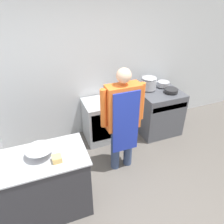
{
  "coord_description": "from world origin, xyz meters",
  "views": [
    {
      "loc": [
        -0.95,
        -1.55,
        2.69
      ],
      "look_at": [
        0.09,
        1.16,
        0.95
      ],
      "focal_mm": 35.0,
      "sensor_mm": 36.0,
      "label": 1
    }
  ],
  "objects_px": {
    "fridge_unit": "(100,121)",
    "stock_pot": "(149,83)",
    "person_cook": "(123,116)",
    "plastic_tub": "(57,159)",
    "saute_pan": "(171,90)",
    "sauce_pot": "(163,84)",
    "stove": "(157,111)",
    "mixing_bowl": "(40,152)"
  },
  "relations": [
    {
      "from": "fridge_unit",
      "to": "stock_pot",
      "type": "height_order",
      "value": "stock_pot"
    },
    {
      "from": "person_cook",
      "to": "plastic_tub",
      "type": "height_order",
      "value": "person_cook"
    },
    {
      "from": "stock_pot",
      "to": "saute_pan",
      "type": "relative_size",
      "value": 1.14
    },
    {
      "from": "sauce_pot",
      "to": "stock_pot",
      "type": "bearing_deg",
      "value": -180.0
    },
    {
      "from": "sauce_pot",
      "to": "plastic_tub",
      "type": "bearing_deg",
      "value": -148.57
    },
    {
      "from": "stove",
      "to": "plastic_tub",
      "type": "relative_size",
      "value": 8.46
    },
    {
      "from": "stove",
      "to": "mixing_bowl",
      "type": "bearing_deg",
      "value": -154.43
    },
    {
      "from": "stove",
      "to": "saute_pan",
      "type": "bearing_deg",
      "value": -41.0
    },
    {
      "from": "mixing_bowl",
      "to": "plastic_tub",
      "type": "relative_size",
      "value": 3.05
    },
    {
      "from": "plastic_tub",
      "to": "person_cook",
      "type": "bearing_deg",
      "value": 27.07
    },
    {
      "from": "sauce_pot",
      "to": "stove",
      "type": "bearing_deg",
      "value": -138.52
    },
    {
      "from": "person_cook",
      "to": "mixing_bowl",
      "type": "bearing_deg",
      "value": -162.86
    },
    {
      "from": "stove",
      "to": "fridge_unit",
      "type": "distance_m",
      "value": 1.19
    },
    {
      "from": "stove",
      "to": "person_cook",
      "type": "height_order",
      "value": "person_cook"
    },
    {
      "from": "plastic_tub",
      "to": "stock_pot",
      "type": "distance_m",
      "value": 2.42
    },
    {
      "from": "stock_pot",
      "to": "sauce_pot",
      "type": "xyz_separation_m",
      "value": [
        0.33,
        0.0,
        -0.08
      ]
    },
    {
      "from": "fridge_unit",
      "to": "mixing_bowl",
      "type": "relative_size",
      "value": 2.47
    },
    {
      "from": "stove",
      "to": "mixing_bowl",
      "type": "height_order",
      "value": "mixing_bowl"
    },
    {
      "from": "stock_pot",
      "to": "sauce_pot",
      "type": "distance_m",
      "value": 0.34
    },
    {
      "from": "stove",
      "to": "plastic_tub",
      "type": "xyz_separation_m",
      "value": [
        -2.14,
        -1.27,
        0.52
      ]
    },
    {
      "from": "mixing_bowl",
      "to": "stock_pot",
      "type": "relative_size",
      "value": 1.12
    },
    {
      "from": "fridge_unit",
      "to": "saute_pan",
      "type": "distance_m",
      "value": 1.46
    },
    {
      "from": "person_cook",
      "to": "saute_pan",
      "type": "distance_m",
      "value": 1.39
    },
    {
      "from": "fridge_unit",
      "to": "plastic_tub",
      "type": "xyz_separation_m",
      "value": [
        -0.96,
        -1.39,
        0.56
      ]
    },
    {
      "from": "mixing_bowl",
      "to": "saute_pan",
      "type": "bearing_deg",
      "value": 21.44
    },
    {
      "from": "plastic_tub",
      "to": "sauce_pot",
      "type": "bearing_deg",
      "value": 31.43
    },
    {
      "from": "stock_pot",
      "to": "fridge_unit",
      "type": "bearing_deg",
      "value": -179.22
    },
    {
      "from": "mixing_bowl",
      "to": "stock_pot",
      "type": "height_order",
      "value": "stock_pot"
    },
    {
      "from": "fridge_unit",
      "to": "stock_pot",
      "type": "distance_m",
      "value": 1.18
    },
    {
      "from": "stock_pot",
      "to": "sauce_pot",
      "type": "relative_size",
      "value": 1.25
    },
    {
      "from": "stove",
      "to": "saute_pan",
      "type": "relative_size",
      "value": 3.55
    },
    {
      "from": "person_cook",
      "to": "stock_pot",
      "type": "height_order",
      "value": "person_cook"
    },
    {
      "from": "saute_pan",
      "to": "stock_pot",
      "type": "bearing_deg",
      "value": 140.48
    },
    {
      "from": "stove",
      "to": "saute_pan",
      "type": "height_order",
      "value": "saute_pan"
    },
    {
      "from": "fridge_unit",
      "to": "saute_pan",
      "type": "bearing_deg",
      "value": -11.11
    },
    {
      "from": "mixing_bowl",
      "to": "saute_pan",
      "type": "xyz_separation_m",
      "value": [
        2.47,
        0.97,
        -0.05
      ]
    },
    {
      "from": "mixing_bowl",
      "to": "sauce_pot",
      "type": "xyz_separation_m",
      "value": [
        2.47,
        1.25,
        -0.03
      ]
    },
    {
      "from": "fridge_unit",
      "to": "stock_pot",
      "type": "relative_size",
      "value": 2.76
    },
    {
      "from": "plastic_tub",
      "to": "mixing_bowl",
      "type": "bearing_deg",
      "value": 136.92
    },
    {
      "from": "plastic_tub",
      "to": "saute_pan",
      "type": "height_order",
      "value": "plastic_tub"
    },
    {
      "from": "stove",
      "to": "fridge_unit",
      "type": "bearing_deg",
      "value": 173.92
    },
    {
      "from": "stock_pot",
      "to": "saute_pan",
      "type": "distance_m",
      "value": 0.44
    }
  ]
}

